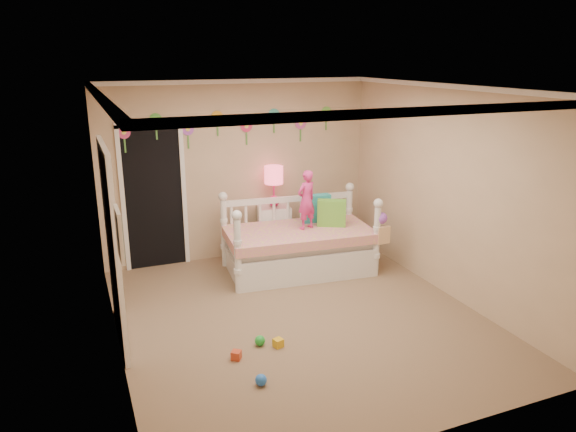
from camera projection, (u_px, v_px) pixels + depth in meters
name	position (u px, v px, depth m)	size (l,w,h in m)	color
floor	(300.00, 317.00, 6.25)	(4.00, 4.50, 0.01)	#7F684C
ceiling	(301.00, 88.00, 5.50)	(4.00, 4.50, 0.01)	white
back_wall	(239.00, 170.00, 7.87)	(4.00, 0.01, 2.60)	tan
left_wall	(109.00, 232.00, 5.15)	(0.01, 4.50, 2.60)	tan
right_wall	(450.00, 193.00, 6.60)	(0.01, 4.50, 2.60)	tan
crown_molding	(301.00, 91.00, 5.51)	(4.00, 4.50, 0.06)	white
daybed	(299.00, 233.00, 7.45)	(2.03, 1.09, 1.10)	white
pillow_turquoise	(316.00, 208.00, 7.72)	(0.40, 0.14, 0.40)	teal
pillow_lime	(332.00, 213.00, 7.52)	(0.40, 0.15, 0.38)	#66B938
child	(306.00, 200.00, 7.34)	(0.30, 0.20, 0.82)	#E6348C
nightstand	(274.00, 231.00, 8.11)	(0.46, 0.35, 0.76)	white
table_lamp	(274.00, 180.00, 7.88)	(0.28, 0.28, 0.61)	#DB1D6E
closet_doorway	(154.00, 196.00, 7.48)	(0.90, 0.04, 2.07)	black
flower_decals	(232.00, 127.00, 7.64)	(3.40, 0.02, 0.50)	#B2668C
mirror_closet	(113.00, 246.00, 5.50)	(0.07, 1.30, 2.10)	white
wall_picture	(119.00, 234.00, 4.29)	(0.05, 0.34, 0.42)	white
hanging_bag	(382.00, 229.00, 7.25)	(0.20, 0.16, 0.36)	beige
toy_scatter	(263.00, 353.00, 5.38)	(0.80, 1.30, 0.11)	#996666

